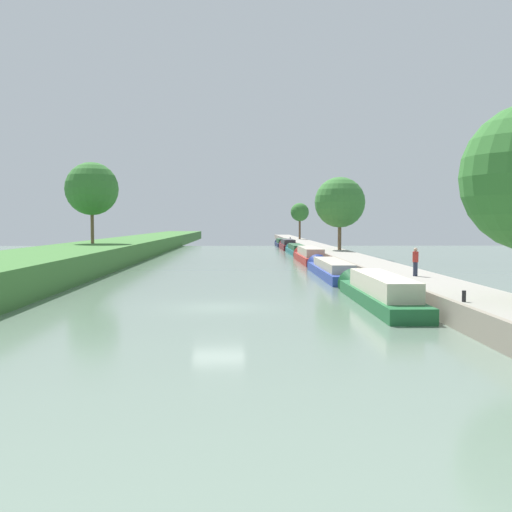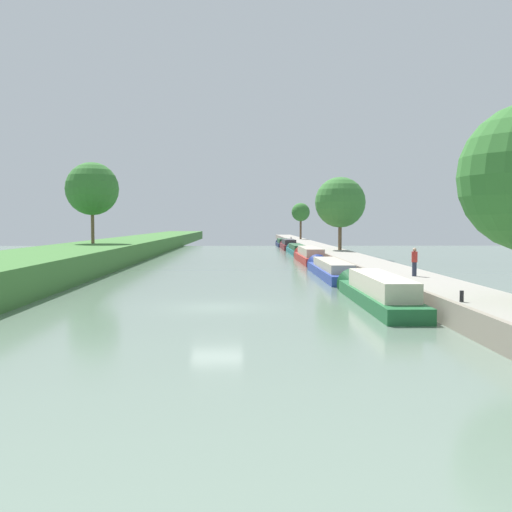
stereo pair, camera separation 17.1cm
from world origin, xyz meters
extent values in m
plane|color=slate|center=(0.00, 0.00, 0.00)|extent=(160.00, 160.00, 0.00)
cube|color=gray|center=(11.36, 0.00, 0.50)|extent=(3.51, 260.00, 1.01)
cube|color=gray|center=(9.49, 0.00, 0.53)|extent=(0.25, 260.00, 1.06)
cube|color=#1E6033|center=(8.02, 0.68, 0.34)|extent=(1.98, 12.70, 0.68)
cube|color=beige|center=(8.02, 0.04, 1.12)|extent=(1.63, 8.89, 0.90)
cone|color=#1E6033|center=(8.02, 7.63, 0.34)|extent=(1.88, 1.19, 1.88)
cube|color=#283D93|center=(7.92, 16.89, 0.33)|extent=(2.01, 15.20, 0.66)
cube|color=#B2A893|center=(7.92, 16.13, 0.98)|extent=(1.65, 10.64, 0.63)
cone|color=#283D93|center=(7.92, 25.10, 0.33)|extent=(1.91, 1.21, 1.91)
cube|color=maroon|center=(8.12, 34.34, 0.37)|extent=(2.13, 14.21, 0.74)
cube|color=#B2A893|center=(8.12, 33.63, 1.16)|extent=(1.74, 9.95, 0.83)
cone|color=maroon|center=(8.12, 42.08, 0.37)|extent=(2.02, 1.28, 2.02)
cube|color=#195B60|center=(8.19, 51.30, 0.32)|extent=(1.81, 14.98, 0.64)
cube|color=#234C2D|center=(8.19, 50.55, 0.96)|extent=(1.48, 10.48, 0.65)
cone|color=#195B60|center=(8.19, 59.33, 0.32)|extent=(1.72, 1.08, 1.72)
cube|color=maroon|center=(8.13, 66.03, 0.40)|extent=(2.03, 12.18, 0.79)
cube|color=#333338|center=(8.13, 65.42, 1.18)|extent=(1.67, 8.53, 0.77)
cone|color=maroon|center=(8.13, 72.73, 0.40)|extent=(1.93, 1.22, 1.93)
cube|color=#141E42|center=(8.05, 78.32, 0.29)|extent=(2.13, 10.34, 0.58)
cube|color=#234C2D|center=(8.05, 77.80, 0.96)|extent=(1.75, 7.24, 0.74)
cone|color=#141E42|center=(8.05, 84.13, 0.29)|extent=(2.02, 1.28, 2.02)
cylinder|color=brown|center=(12.24, 40.54, 2.93)|extent=(0.41, 0.41, 3.85)
sphere|color=#387533|center=(12.24, 40.54, 6.45)|extent=(5.76, 5.76, 5.76)
cylinder|color=brown|center=(11.87, 86.34, 3.08)|extent=(0.39, 0.39, 4.15)
sphere|color=#33702D|center=(11.87, 86.34, 6.10)|extent=(3.44, 3.44, 3.44)
cylinder|color=brown|center=(-14.85, 36.17, 4.05)|extent=(0.35, 0.35, 4.26)
sphere|color=#33702D|center=(-14.85, 36.17, 7.72)|extent=(5.62, 5.62, 5.62)
cylinder|color=#282D42|center=(11.26, 5.82, 1.42)|extent=(0.26, 0.26, 0.82)
cylinder|color=#B22D28|center=(11.26, 5.82, 2.14)|extent=(0.34, 0.34, 0.62)
sphere|color=tan|center=(11.26, 5.82, 2.56)|extent=(0.22, 0.22, 0.22)
cylinder|color=black|center=(9.91, -5.91, 1.23)|extent=(0.16, 0.16, 0.45)
cylinder|color=black|center=(9.91, 84.16, 1.23)|extent=(0.16, 0.16, 0.45)
camera|label=1|loc=(1.20, -29.97, 4.13)|focal=43.40mm
camera|label=2|loc=(1.37, -29.97, 4.13)|focal=43.40mm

